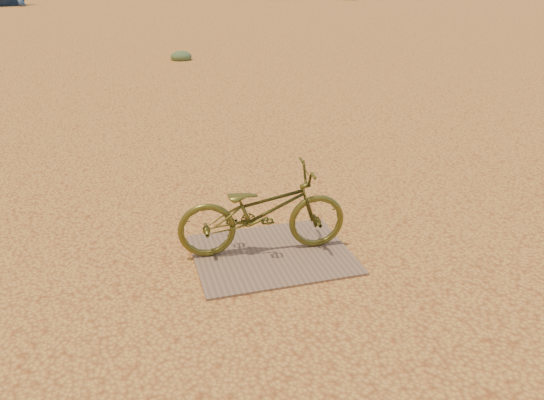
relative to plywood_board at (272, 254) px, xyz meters
name	(u,v)px	position (x,y,z in m)	size (l,w,h in m)	color
ground	(221,243)	(-0.39, 0.36, -0.01)	(120.00, 120.00, 0.00)	#DFA650
plywood_board	(272,254)	(0.00, 0.00, 0.00)	(1.37, 1.10, 0.02)	#775F4E
bicycle	(262,211)	(-0.06, 0.08, 0.40)	(0.52, 1.48, 0.78)	#4F4F1C
kale_b	(181,60)	(0.66, 11.55, -0.01)	(0.60, 0.60, 0.33)	#4A6543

